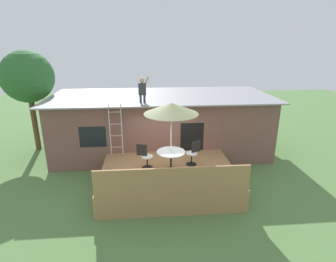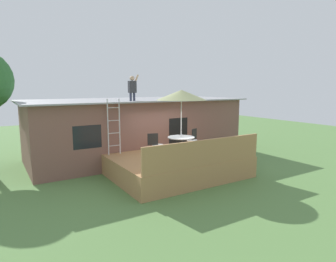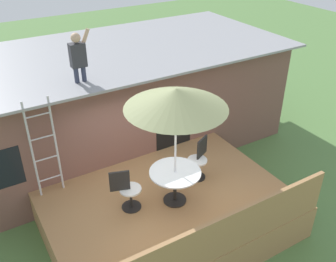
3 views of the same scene
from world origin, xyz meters
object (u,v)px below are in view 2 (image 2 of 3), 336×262
at_px(patio_table, 181,141).
at_px(patio_umbrella, 181,95).
at_px(patio_chair_left, 156,145).
at_px(patio_chair_right, 193,140).
at_px(person_figure, 132,86).
at_px(step_ladder, 114,127).

xyz_separation_m(patio_table, patio_umbrella, (-0.00, 0.00, 1.76)).
bearing_deg(patio_chair_left, patio_table, 0.00).
bearing_deg(patio_chair_right, patio_table, -0.00).
bearing_deg(person_figure, patio_chair_right, -43.60).
bearing_deg(patio_chair_left, patio_chair_right, 22.75).
height_order(person_figure, patio_chair_left, person_figure).
relative_size(patio_umbrella, patio_chair_left, 2.76).
height_order(patio_table, step_ladder, step_ladder).
height_order(patio_chair_left, patio_chair_right, same).
xyz_separation_m(patio_chair_left, patio_chair_right, (1.84, 0.15, 0.00)).
distance_m(patio_table, patio_chair_right, 1.02).
bearing_deg(person_figure, step_ladder, -150.18).
distance_m(patio_table, patio_chair_left, 0.99).
bearing_deg(person_figure, patio_table, -66.51).
bearing_deg(patio_umbrella, step_ladder, 142.70).
relative_size(step_ladder, patio_chair_right, 2.39).
relative_size(step_ladder, person_figure, 1.98).
relative_size(patio_umbrella, patio_chair_right, 2.76).
distance_m(person_figure, patio_chair_right, 3.41).
bearing_deg(patio_chair_right, patio_chair_left, -22.01).
bearing_deg(person_figure, patio_umbrella, -66.51).
distance_m(patio_umbrella, step_ladder, 2.92).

